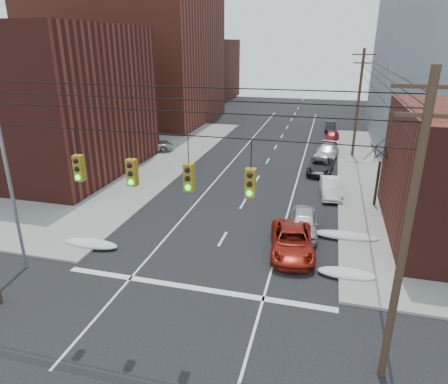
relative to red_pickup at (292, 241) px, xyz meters
The scene contains 24 objects.
sidewalk_nw 35.03m from the red_pickup, 153.49° to the left, with size 40.00×40.00×0.15m, color gray.
building_brick_tall 48.46m from the red_pickup, 127.73° to the left, with size 24.00×20.00×30.00m, color brown.
building_brick_near 28.98m from the red_pickup, 158.02° to the left, with size 20.00×16.00×13.00m, color #501D18.
building_brick_far 69.79m from the red_pickup, 115.84° to the left, with size 22.00×18.00×12.00m, color #501D18.
building_glass 62.69m from the red_pickup, 71.46° to the left, with size 20.00×18.00×22.00m, color gray.
utility_pole_right 10.62m from the red_pickup, 63.56° to the right, with size 2.20×0.28×11.00m.
utility_pole_far 23.56m from the red_pickup, 79.58° to the left, with size 2.20×0.28×11.00m.
traffic_signals 11.40m from the red_pickup, 116.80° to the right, with size 17.00×0.42×2.02m.
street_light 15.60m from the red_pickup, 158.80° to the right, with size 0.44×0.44×9.32m.
bare_tree 10.22m from the red_pickup, 58.70° to the left, with size 2.09×2.20×4.93m.
snow_nw 11.99m from the red_pickup, 168.59° to the right, with size 3.50×1.08×0.42m, color silver.
snow_ne 3.62m from the red_pickup, 31.39° to the right, with size 3.00×1.08×0.42m, color silver.
snow_east_far 4.07m from the red_pickup, 40.68° to the left, with size 4.00×1.08×0.42m, color silver.
red_pickup is the anchor object (origin of this frame).
parked_car_a 2.77m from the red_pickup, 80.41° to the left, with size 1.78×4.41×1.50m, color silver.
parked_car_b 10.27m from the red_pickup, 78.42° to the left, with size 1.51×4.33×1.43m, color white.
parked_car_c 15.93m from the red_pickup, 86.23° to the left, with size 2.17×4.71×1.31m, color black.
parked_car_d 21.18m from the red_pickup, 85.89° to the left, with size 2.09×5.13×1.49m, color silver.
parked_car_e 29.30m from the red_pickup, 86.26° to the left, with size 1.56×3.87×1.32m, color maroon.
parked_car_f 35.37m from the red_pickup, 87.28° to the left, with size 1.40×4.02×1.33m, color black.
lot_car_a 21.44m from the red_pickup, 159.65° to the left, with size 1.68×4.80×1.58m, color silver.
lot_car_b 25.74m from the red_pickup, 132.78° to the left, with size 2.30×4.98×1.38m, color #B7B7BC.
lot_car_c 26.38m from the red_pickup, 154.09° to the left, with size 2.17×5.33×1.55m, color black.
lot_car_d 31.05m from the red_pickup, 141.22° to the left, with size 1.85×4.60×1.57m, color #BBBBC1.
Camera 1 is at (5.79, -9.55, 11.58)m, focal length 32.00 mm.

